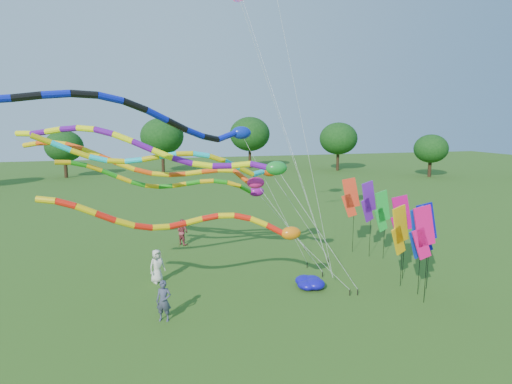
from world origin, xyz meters
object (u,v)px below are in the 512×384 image
object	(u,v)px
tube_kite_red	(207,223)
person_a	(157,266)
tube_kite_orange	(168,168)
person_c	(182,232)
blue_nylon_heap	(304,281)
person_b	(164,301)

from	to	relation	value
tube_kite_red	person_a	xyz separation A→B (m)	(-2.06, 3.49, -2.93)
tube_kite_orange	person_c	bearing A→B (deg)	98.68
blue_nylon_heap	person_a	size ratio (longest dim) A/B	1.15
tube_kite_orange	person_a	xyz separation A→B (m)	(-0.81, -1.32, -4.87)
tube_kite_red	person_c	distance (m)	10.35
person_a	person_c	xyz separation A→B (m)	(1.97, 6.44, 0.00)
blue_nylon_heap	person_c	distance (m)	10.28
tube_kite_orange	blue_nylon_heap	world-z (taller)	tube_kite_orange
tube_kite_red	person_b	world-z (taller)	tube_kite_red
tube_kite_red	blue_nylon_heap	size ratio (longest dim) A/B	6.58
tube_kite_orange	person_a	distance (m)	5.11
tube_kite_red	person_b	bearing A→B (deg)	-149.58
person_a	person_c	bearing A→B (deg)	45.81
blue_nylon_heap	person_c	bearing A→B (deg)	119.46
person_a	person_b	xyz separation A→B (m)	(0.05, -4.42, -0.00)
tube_kite_orange	tube_kite_red	bearing A→B (deg)	-54.01
tube_kite_orange	person_b	distance (m)	7.56
tube_kite_red	blue_nylon_heap	xyz separation A→B (m)	(4.96, 1.00, -3.54)
person_a	person_b	world-z (taller)	person_a
person_a	blue_nylon_heap	bearing A→B (deg)	-46.69
tube_kite_red	person_c	bearing A→B (deg)	96.27
tube_kite_orange	person_b	xyz separation A→B (m)	(-0.77, -5.74, -4.87)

